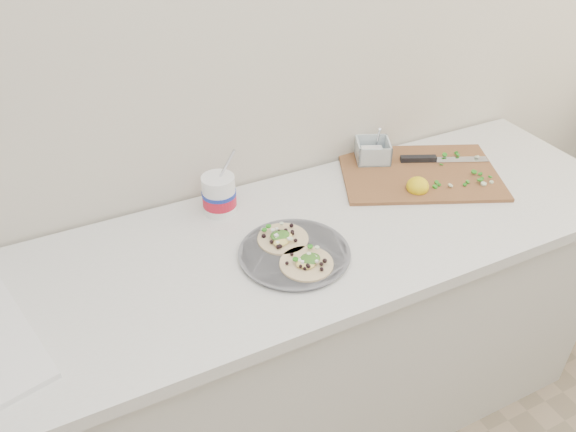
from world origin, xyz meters
name	(u,v)px	position (x,y,z in m)	size (l,w,h in m)	color
counter	(257,355)	(0.00, 1.43, 0.45)	(2.44, 0.66, 0.90)	silver
taco_plate	(294,251)	(0.09, 1.35, 0.92)	(0.31, 0.31, 0.04)	#5D5E64
tub	(220,192)	(-0.01, 1.63, 0.97)	(0.10, 0.10, 0.23)	white
cutboard	(415,168)	(0.65, 1.56, 0.92)	(0.62, 0.54, 0.08)	brown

